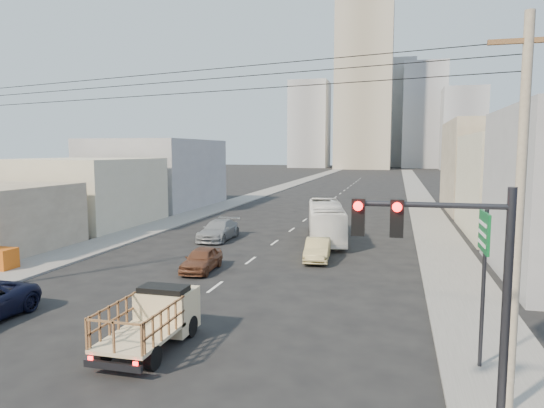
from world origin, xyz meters
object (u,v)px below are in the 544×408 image
at_px(utility_pole, 519,213).
at_px(sedan_grey, 219,230).
at_px(green_sign, 484,250).
at_px(city_bus, 326,221).
at_px(traffic_signal, 453,279).
at_px(sedan_tan, 317,250).
at_px(flatbed_pickup, 153,316).
at_px(sedan_brown, 202,259).

bearing_deg(utility_pole, sedan_grey, 127.01).
xyz_separation_m(sedan_grey, green_sign, (15.55, -18.58, 3.01)).
height_order(city_bus, sedan_grey, city_bus).
bearing_deg(traffic_signal, city_bus, 103.83).
bearing_deg(sedan_grey, utility_pole, -52.87).
relative_size(sedan_tan, sedan_grey, 0.80).
height_order(flatbed_pickup, sedan_brown, flatbed_pickup).
bearing_deg(sedan_brown, city_bus, 61.40).
distance_m(sedan_tan, traffic_signal, 19.76).
xyz_separation_m(sedan_brown, traffic_signal, (11.67, -14.35, 3.42)).
bearing_deg(utility_pole, sedan_tan, 115.10).
relative_size(sedan_grey, utility_pole, 0.51).
xyz_separation_m(sedan_brown, sedan_grey, (-2.48, 9.24, 0.08)).
bearing_deg(sedan_grey, sedan_tan, -30.77).
distance_m(flatbed_pickup, sedan_grey, 20.15).
relative_size(sedan_brown, green_sign, 0.77).
distance_m(flatbed_pickup, traffic_signal, 10.45).
xyz_separation_m(flatbed_pickup, sedan_tan, (3.35, 14.51, -0.43)).
relative_size(sedan_grey, green_sign, 1.02).
bearing_deg(sedan_brown, sedan_tan, 32.55).
xyz_separation_m(traffic_signal, utility_pole, (1.73, 2.51, 1.11)).
height_order(green_sign, utility_pole, utility_pole).
distance_m(city_bus, green_sign, 22.16).
distance_m(sedan_grey, green_sign, 24.41).
height_order(sedan_tan, traffic_signal, traffic_signal).
bearing_deg(sedan_tan, traffic_signal, -77.46).
bearing_deg(sedan_tan, sedan_grey, 144.30).
distance_m(city_bus, utility_pole, 24.80).
distance_m(flatbed_pickup, city_bus, 21.78).
xyz_separation_m(city_bus, green_sign, (7.71, -20.65, 2.30)).
bearing_deg(flatbed_pickup, green_sign, 5.07).
distance_m(sedan_tan, green_sign, 15.67).
xyz_separation_m(flatbed_pickup, traffic_signal, (9.15, -4.07, 2.98)).
bearing_deg(city_bus, sedan_brown, -126.00).
bearing_deg(sedan_tan, flatbed_pickup, -107.81).
height_order(flatbed_pickup, sedan_tan, flatbed_pickup).
bearing_deg(traffic_signal, utility_pole, 55.39).
bearing_deg(sedan_brown, green_sign, -38.82).
bearing_deg(green_sign, city_bus, 110.47).
xyz_separation_m(sedan_brown, green_sign, (13.07, -9.34, 3.08)).
bearing_deg(traffic_signal, sedan_grey, 120.98).
height_order(sedan_brown, sedan_grey, sedan_grey).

